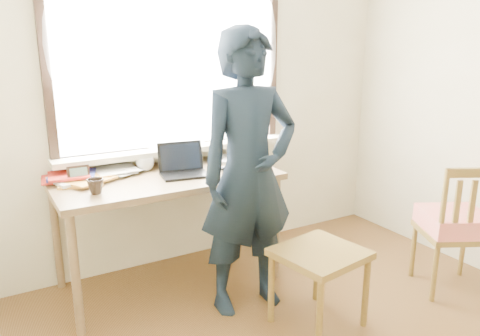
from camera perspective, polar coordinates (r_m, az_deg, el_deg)
room_shell at (r=2.16m, az=14.89°, el=12.50°), size 3.52×4.02×2.61m
desk at (r=3.31m, az=-8.95°, el=-2.29°), size 1.53×0.77×0.82m
laptop at (r=3.29m, az=-6.98°, el=0.12°), size 0.35×0.30×0.22m
mug_white at (r=3.43m, az=-11.50°, el=0.51°), size 0.17×0.17×0.10m
mug_dark at (r=2.98m, az=-17.19°, el=-2.14°), size 0.12×0.12×0.09m
mouse at (r=3.37m, az=-1.75°, el=-0.02°), size 0.09×0.06×0.04m
desk_clutter at (r=3.37m, az=-15.90°, el=-0.43°), size 0.91×0.54×0.06m
book_a at (r=3.44m, az=-16.14°, el=-0.38°), size 0.25×0.31×0.03m
book_b at (r=3.64m, az=-3.57°, el=1.00°), size 0.25×0.29×0.02m
picture_frame at (r=3.22m, az=-19.06°, el=-0.85°), size 0.14×0.02×0.11m
work_chair at (r=2.94m, az=9.67°, el=-11.24°), size 0.55×0.54×0.50m
side_chair at (r=3.59m, az=24.76°, el=-6.21°), size 0.58×0.57×0.94m
person at (r=2.95m, az=1.07°, el=-0.74°), size 0.68×0.47×1.82m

